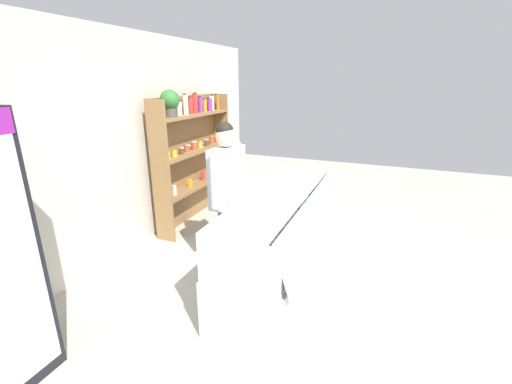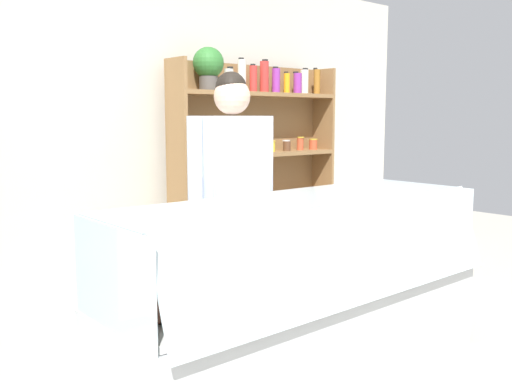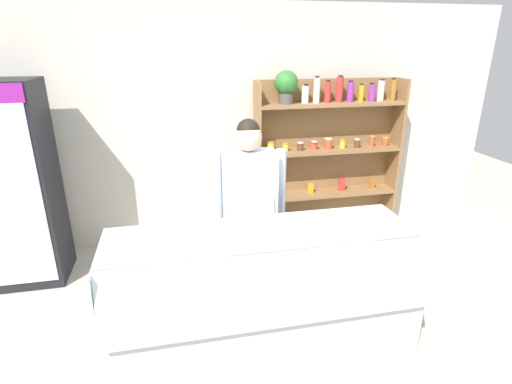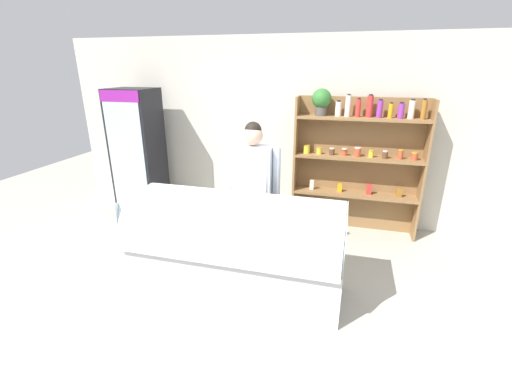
{
  "view_description": "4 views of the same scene",
  "coord_description": "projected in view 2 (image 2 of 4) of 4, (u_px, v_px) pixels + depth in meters",
  "views": [
    {
      "loc": [
        -3.19,
        -0.9,
        2.13
      ],
      "look_at": [
        0.21,
        0.47,
        0.92
      ],
      "focal_mm": 24.0,
      "sensor_mm": 36.0,
      "label": 1
    },
    {
      "loc": [
        -2.15,
        -2.03,
        1.44
      ],
      "look_at": [
        0.2,
        0.73,
        0.96
      ],
      "focal_mm": 40.0,
      "sensor_mm": 36.0,
      "label": 2
    },
    {
      "loc": [
        -0.6,
        -2.39,
        2.28
      ],
      "look_at": [
        0.04,
        0.6,
        1.13
      ],
      "focal_mm": 28.0,
      "sensor_mm": 36.0,
      "label": 3
    },
    {
      "loc": [
        1.03,
        -2.9,
        2.28
      ],
      "look_at": [
        0.1,
        0.54,
        0.96
      ],
      "focal_mm": 24.0,
      "sensor_mm": 36.0,
      "label": 4
    }
  ],
  "objects": [
    {
      "name": "ground_plane",
      "position": [
        315.0,
        382.0,
        3.1
      ],
      "size": [
        12.0,
        12.0,
        0.0
      ],
      "primitive_type": "plane",
      "color": "#B7B2A3"
    },
    {
      "name": "back_wall",
      "position": [
        119.0,
        128.0,
        4.57
      ],
      "size": [
        6.8,
        0.1,
        2.7
      ],
      "primitive_type": "cube",
      "color": "beige",
      "rests_on": "ground"
    },
    {
      "name": "shelving_unit",
      "position": [
        250.0,
        150.0,
        5.12
      ],
      "size": [
        1.73,
        0.29,
        2.0
      ],
      "color": "olive",
      "rests_on": "ground"
    },
    {
      "name": "deli_display_case",
      "position": [
        302.0,
        325.0,
        3.1
      ],
      "size": [
        2.24,
        0.8,
        1.01
      ],
      "color": "silver",
      "rests_on": "ground"
    },
    {
      "name": "shop_clerk",
      "position": [
        233.0,
        185.0,
        3.52
      ],
      "size": [
        0.65,
        0.25,
        1.71
      ],
      "color": "#383D51",
      "rests_on": "ground"
    }
  ]
}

